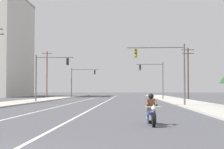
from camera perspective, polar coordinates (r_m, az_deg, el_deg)
The scene contains 11 objects.
lane_stripe_center at distance 52.75m, azimuth -0.75°, elevation -4.24°, with size 0.16×100.00×0.01m, color beige.
lane_stripe_left at distance 53.09m, azimuth -4.72°, elevation -4.22°, with size 0.16×100.00×0.01m, color beige.
sidewalk_kerb_right at distance 48.20m, azimuth 11.27°, elevation -4.28°, with size 4.40×110.00×0.14m, color #ADA89E.
sidewalk_kerb_left at distance 49.53m, azimuth -13.25°, elevation -4.21°, with size 4.40×110.00×0.14m, color #ADA89E.
motorcycle_with_rider at distance 16.40m, azimuth 6.38°, elevation -6.11°, with size 0.70×2.19×1.46m.
traffic_signal_near_right at distance 35.57m, azimuth 8.90°, elevation 1.62°, with size 5.74×0.37×6.20m.
traffic_signal_near_left at distance 46.74m, azimuth -10.47°, elevation 0.60°, with size 4.93×0.51×6.20m.
traffic_signal_mid_right at distance 58.86m, azimuth 6.97°, elevation -0.08°, with size 4.51×0.54×6.20m.
traffic_signal_mid_left at distance 74.03m, azimuth -5.24°, elevation -0.51°, with size 5.78×0.53×6.20m.
utility_pole_right_far at distance 64.49m, azimuth 12.16°, elevation 0.54°, with size 2.27×0.26×9.17m.
utility_pole_left_far at distance 73.55m, azimuth -10.46°, elevation 0.15°, with size 2.06×0.26×9.48m.
Camera 1 is at (3.13, -7.63, 1.63)m, focal length 56.70 mm.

